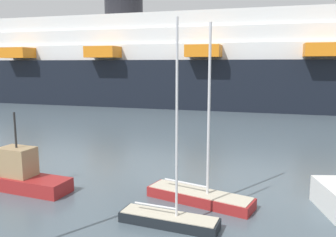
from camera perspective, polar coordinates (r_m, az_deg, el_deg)
name	(u,v)px	position (r m, az deg, el deg)	size (l,w,h in m)	color
sailboat_0	(200,194)	(17.99, 5.21, -12.30)	(5.65, 3.06, 8.85)	maroon
sailboat_4	(169,216)	(15.60, 0.16, -15.78)	(4.50, 1.74, 8.77)	black
fishing_boat_0	(21,175)	(21.22, -23.03, -8.57)	(5.82, 2.48, 4.34)	maroon
cruise_ship	(261,64)	(60.05, 14.99, 8.64)	(137.52, 28.42, 21.72)	black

